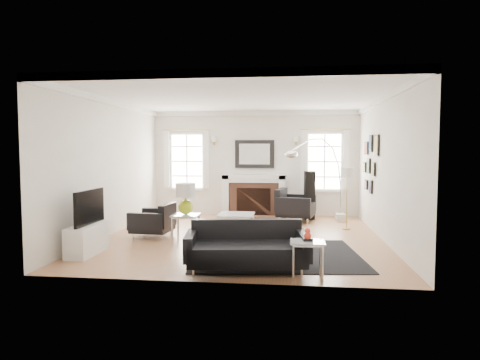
# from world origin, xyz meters

# --- Properties ---
(floor) EXTENTS (6.00, 6.00, 0.00)m
(floor) POSITION_xyz_m (0.00, 0.00, 0.00)
(floor) COLOR #A16A43
(floor) RESTS_ON ground
(back_wall) EXTENTS (5.50, 0.04, 2.80)m
(back_wall) POSITION_xyz_m (0.00, 3.00, 1.40)
(back_wall) COLOR beige
(back_wall) RESTS_ON floor
(front_wall) EXTENTS (5.50, 0.04, 2.80)m
(front_wall) POSITION_xyz_m (0.00, -3.00, 1.40)
(front_wall) COLOR beige
(front_wall) RESTS_ON floor
(left_wall) EXTENTS (0.04, 6.00, 2.80)m
(left_wall) POSITION_xyz_m (-2.75, 0.00, 1.40)
(left_wall) COLOR beige
(left_wall) RESTS_ON floor
(right_wall) EXTENTS (0.04, 6.00, 2.80)m
(right_wall) POSITION_xyz_m (2.75, 0.00, 1.40)
(right_wall) COLOR beige
(right_wall) RESTS_ON floor
(ceiling) EXTENTS (5.50, 6.00, 0.02)m
(ceiling) POSITION_xyz_m (0.00, 0.00, 2.80)
(ceiling) COLOR white
(ceiling) RESTS_ON back_wall
(crown_molding) EXTENTS (5.50, 6.00, 0.12)m
(crown_molding) POSITION_xyz_m (0.00, 0.00, 2.74)
(crown_molding) COLOR white
(crown_molding) RESTS_ON back_wall
(fireplace) EXTENTS (1.70, 0.69, 1.11)m
(fireplace) POSITION_xyz_m (0.00, 2.79, 0.54)
(fireplace) COLOR white
(fireplace) RESTS_ON floor
(mantel_mirror) EXTENTS (1.05, 0.07, 0.75)m
(mantel_mirror) POSITION_xyz_m (0.00, 2.95, 1.65)
(mantel_mirror) COLOR black
(mantel_mirror) RESTS_ON back_wall
(window_left) EXTENTS (1.24, 0.15, 1.62)m
(window_left) POSITION_xyz_m (-1.85, 2.95, 1.46)
(window_left) COLOR white
(window_left) RESTS_ON back_wall
(window_right) EXTENTS (1.24, 0.15, 1.62)m
(window_right) POSITION_xyz_m (1.85, 2.95, 1.46)
(window_right) COLOR white
(window_right) RESTS_ON back_wall
(gallery_wall) EXTENTS (0.04, 1.73, 1.29)m
(gallery_wall) POSITION_xyz_m (2.72, 1.30, 1.53)
(gallery_wall) COLOR black
(gallery_wall) RESTS_ON right_wall
(tv_unit) EXTENTS (0.35, 1.00, 1.09)m
(tv_unit) POSITION_xyz_m (-2.44, -1.70, 0.33)
(tv_unit) COLOR white
(tv_unit) RESTS_ON floor
(area_rug) EXTENTS (2.97, 2.56, 0.01)m
(area_rug) POSITION_xyz_m (0.73, -1.41, 0.01)
(area_rug) COLOR black
(area_rug) RESTS_ON floor
(sofa) EXTENTS (1.86, 1.03, 0.58)m
(sofa) POSITION_xyz_m (0.32, -2.33, 0.32)
(sofa) COLOR black
(sofa) RESTS_ON floor
(armchair_left) EXTENTS (0.81, 0.88, 0.56)m
(armchair_left) POSITION_xyz_m (-1.76, -0.19, 0.31)
(armchair_left) COLOR black
(armchair_left) RESTS_ON floor
(armchair_right) EXTENTS (1.05, 1.13, 0.66)m
(armchair_right) POSITION_xyz_m (1.04, 2.10, 0.37)
(armchair_right) COLOR black
(armchair_right) RESTS_ON floor
(coffee_table) EXTENTS (0.78, 0.78, 0.35)m
(coffee_table) POSITION_xyz_m (-0.23, 0.82, 0.32)
(coffee_table) COLOR silver
(coffee_table) RESTS_ON floor
(side_table_left) EXTENTS (0.49, 0.49, 0.54)m
(side_table_left) POSITION_xyz_m (-1.00, -0.66, 0.44)
(side_table_left) COLOR silver
(side_table_left) RESTS_ON floor
(nesting_table) EXTENTS (0.47, 0.39, 0.51)m
(nesting_table) POSITION_xyz_m (1.19, -2.65, 0.40)
(nesting_table) COLOR silver
(nesting_table) RESTS_ON floor
(gourd_lamp) EXTENTS (0.37, 0.37, 0.59)m
(gourd_lamp) POSITION_xyz_m (-1.00, -0.66, 0.88)
(gourd_lamp) COLOR #A9C018
(gourd_lamp) RESTS_ON side_table_left
(orange_vase) EXTENTS (0.10, 0.10, 0.16)m
(orange_vase) POSITION_xyz_m (1.19, -2.65, 0.60)
(orange_vase) COLOR red
(orange_vase) RESTS_ON nesting_table
(arc_floor_lamp) EXTENTS (1.49, 1.38, 2.11)m
(arc_floor_lamp) POSITION_xyz_m (1.59, 1.72, 1.14)
(arc_floor_lamp) COLOR silver
(arc_floor_lamp) RESTS_ON floor
(stick_floor_lamp) EXTENTS (0.28, 0.28, 1.38)m
(stick_floor_lamp) POSITION_xyz_m (2.20, 1.10, 1.19)
(stick_floor_lamp) COLOR gold
(stick_floor_lamp) RESTS_ON floor
(speaker_tower) EXTENTS (0.28, 0.28, 1.22)m
(speaker_tower) POSITION_xyz_m (1.44, 2.42, 0.61)
(speaker_tower) COLOR black
(speaker_tower) RESTS_ON floor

